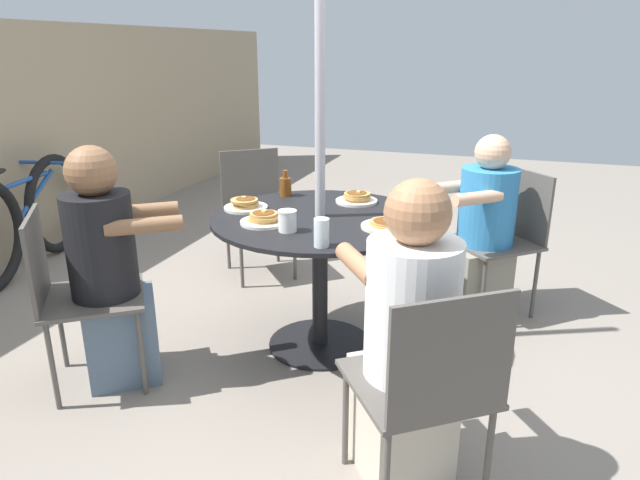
# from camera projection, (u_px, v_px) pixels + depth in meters

# --- Properties ---
(ground_plane) EXTENTS (12.00, 12.00, 0.00)m
(ground_plane) POSITION_uv_depth(u_px,v_px,m) (320.00, 344.00, 3.12)
(ground_plane) COLOR gray
(patio_table) EXTENTS (1.10, 1.10, 0.73)m
(patio_table) POSITION_uv_depth(u_px,v_px,m) (320.00, 245.00, 2.93)
(patio_table) COLOR black
(patio_table) RESTS_ON ground
(umbrella_pole) EXTENTS (0.05, 0.05, 2.46)m
(umbrella_pole) POSITION_uv_depth(u_px,v_px,m) (320.00, 117.00, 2.72)
(umbrella_pole) COLOR #ADADB2
(umbrella_pole) RESTS_ON ground
(patio_chair_north) EXTENTS (0.62, 0.62, 0.86)m
(patio_chair_north) POSITION_uv_depth(u_px,v_px,m) (429.00, 382.00, 1.88)
(patio_chair_north) COLOR #514C47
(patio_chair_north) RESTS_ON ground
(diner_north) EXTENTS (0.55, 0.52, 1.15)m
(diner_north) POSITION_uv_depth(u_px,v_px,m) (407.00, 348.00, 2.02)
(diner_north) COLOR beige
(diner_north) RESTS_ON ground
(patio_chair_east) EXTENTS (0.63, 0.63, 0.86)m
(patio_chair_east) POSITION_uv_depth(u_px,v_px,m) (505.00, 232.00, 3.39)
(patio_chair_east) COLOR #514C47
(patio_chair_east) RESTS_ON ground
(diner_east) EXTENTS (0.54, 0.55, 1.08)m
(diner_east) POSITION_uv_depth(u_px,v_px,m) (481.00, 235.00, 3.33)
(diner_east) COLOR gray
(diner_east) RESTS_ON ground
(patio_chair_south) EXTENTS (0.63, 0.63, 0.86)m
(patio_chair_south) POSITION_uv_depth(u_px,v_px,m) (256.00, 204.00, 4.00)
(patio_chair_south) COLOR #514C47
(patio_chair_south) RESTS_ON ground
(patio_chair_west) EXTENTS (0.62, 0.62, 0.86)m
(patio_chair_west) POSITION_uv_depth(u_px,v_px,m) (72.00, 288.00, 2.61)
(patio_chair_west) COLOR #514C47
(patio_chair_west) RESTS_ON ground
(diner_west) EXTENTS (0.53, 0.56, 1.14)m
(diner_west) POSITION_uv_depth(u_px,v_px,m) (110.00, 275.00, 2.64)
(diner_west) COLOR slate
(diner_west) RESTS_ON ground
(pancake_plate_a) EXTENTS (0.23, 0.23, 0.07)m
(pancake_plate_a) POSITION_uv_depth(u_px,v_px,m) (245.00, 205.00, 3.00)
(pancake_plate_a) COLOR silver
(pancake_plate_a) RESTS_ON patio_table
(pancake_plate_b) EXTENTS (0.23, 0.23, 0.07)m
(pancake_plate_b) POSITION_uv_depth(u_px,v_px,m) (357.00, 198.00, 3.12)
(pancake_plate_b) COLOR silver
(pancake_plate_b) RESTS_ON patio_table
(pancake_plate_c) EXTENTS (0.23, 0.23, 0.07)m
(pancake_plate_c) POSITION_uv_depth(u_px,v_px,m) (264.00, 219.00, 2.76)
(pancake_plate_c) COLOR silver
(pancake_plate_c) RESTS_ON patio_table
(pancake_plate_d) EXTENTS (0.23, 0.23, 0.05)m
(pancake_plate_d) POSITION_uv_depth(u_px,v_px,m) (385.00, 225.00, 2.69)
(pancake_plate_d) COLOR silver
(pancake_plate_d) RESTS_ON patio_table
(syrup_bottle) EXTENTS (0.09, 0.07, 0.15)m
(syrup_bottle) POSITION_uv_depth(u_px,v_px,m) (286.00, 186.00, 3.25)
(syrup_bottle) COLOR brown
(syrup_bottle) RESTS_ON patio_table
(coffee_cup) EXTENTS (0.09, 0.09, 0.10)m
(coffee_cup) POSITION_uv_depth(u_px,v_px,m) (287.00, 221.00, 2.63)
(coffee_cup) COLOR white
(coffee_cup) RESTS_ON patio_table
(drinking_glass_a) EXTENTS (0.07, 0.07, 0.12)m
(drinking_glass_a) POSITION_uv_depth(u_px,v_px,m) (322.00, 233.00, 2.43)
(drinking_glass_a) COLOR silver
(drinking_glass_a) RESTS_ON patio_table
(bicycle) EXTENTS (1.58, 0.51, 0.79)m
(bicycle) POSITION_uv_depth(u_px,v_px,m) (24.00, 218.00, 4.04)
(bicycle) COLOR black
(bicycle) RESTS_ON ground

